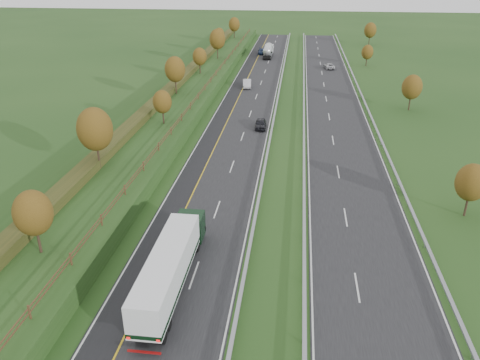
# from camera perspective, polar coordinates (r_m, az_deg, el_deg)

# --- Properties ---
(ground) EXTENTS (400.00, 400.00, 0.00)m
(ground) POSITION_cam_1_polar(r_m,az_deg,el_deg) (80.70, 5.78, 7.00)
(ground) COLOR #204217
(ground) RESTS_ON ground
(near_carriageway) EXTENTS (10.50, 200.00, 0.04)m
(near_carriageway) POSITION_cam_1_polar(r_m,az_deg,el_deg) (85.96, 0.49, 8.28)
(near_carriageway) COLOR black
(near_carriageway) RESTS_ON ground
(far_carriageway) EXTENTS (10.50, 200.00, 0.04)m
(far_carriageway) POSITION_cam_1_polar(r_m,az_deg,el_deg) (85.75, 11.62, 7.72)
(far_carriageway) COLOR black
(far_carriageway) RESTS_ON ground
(hard_shoulder) EXTENTS (3.00, 200.00, 0.04)m
(hard_shoulder) POSITION_cam_1_polar(r_m,az_deg,el_deg) (86.45, -2.00, 8.36)
(hard_shoulder) COLOR black
(hard_shoulder) RESTS_ON ground
(lane_markings) EXTENTS (26.75, 200.00, 0.01)m
(lane_markings) POSITION_cam_1_polar(r_m,az_deg,el_deg) (85.38, 4.80, 8.09)
(lane_markings) COLOR silver
(lane_markings) RESTS_ON near_carriageway
(embankment_left) EXTENTS (12.00, 200.00, 2.00)m
(embankment_left) POSITION_cam_1_polar(r_m,az_deg,el_deg) (88.06, -8.04, 9.11)
(embankment_left) COLOR #204217
(embankment_left) RESTS_ON ground
(hedge_left) EXTENTS (2.20, 180.00, 1.10)m
(hedge_left) POSITION_cam_1_polar(r_m,az_deg,el_deg) (88.18, -9.38, 10.09)
(hedge_left) COLOR #2C3415
(hedge_left) RESTS_ON embankment_left
(fence_left) EXTENTS (0.12, 189.06, 1.20)m
(fence_left) POSITION_cam_1_polar(r_m,az_deg,el_deg) (86.18, -5.24, 10.09)
(fence_left) COLOR #422B19
(fence_left) RESTS_ON embankment_left
(median_barrier_near) EXTENTS (0.32, 200.00, 0.71)m
(median_barrier_near) POSITION_cam_1_polar(r_m,az_deg,el_deg) (85.36, 4.34, 8.50)
(median_barrier_near) COLOR gray
(median_barrier_near) RESTS_ON ground
(median_barrier_far) EXTENTS (0.32, 200.00, 0.71)m
(median_barrier_far) POSITION_cam_1_polar(r_m,az_deg,el_deg) (85.30, 7.80, 8.32)
(median_barrier_far) COLOR gray
(median_barrier_far) RESTS_ON ground
(outer_barrier_far) EXTENTS (0.32, 200.00, 0.71)m
(outer_barrier_far) POSITION_cam_1_polar(r_m,az_deg,el_deg) (86.26, 15.52, 7.83)
(outer_barrier_far) COLOR gray
(outer_barrier_far) RESTS_ON ground
(trees_left) EXTENTS (6.64, 164.30, 7.66)m
(trees_left) POSITION_cam_1_polar(r_m,az_deg,el_deg) (83.49, -8.61, 12.00)
(trees_left) COLOR #2D2116
(trees_left) RESTS_ON embankment_left
(trees_far) EXTENTS (8.45, 118.60, 7.12)m
(trees_far) POSITION_cam_1_polar(r_m,az_deg,el_deg) (114.71, 17.69, 13.59)
(trees_far) COLOR #2D2116
(trees_far) RESTS_ON ground
(box_lorry) EXTENTS (2.58, 16.28, 4.06)m
(box_lorry) POSITION_cam_1_polar(r_m,az_deg,el_deg) (39.40, -8.41, -10.18)
(box_lorry) COLOR black
(box_lorry) RESTS_ON near_carriageway
(road_tanker) EXTENTS (2.40, 11.22, 3.46)m
(road_tanker) POSITION_cam_1_polar(r_m,az_deg,el_deg) (138.91, 3.45, 15.51)
(road_tanker) COLOR silver
(road_tanker) RESTS_ON near_carriageway
(car_dark_near) EXTENTS (1.86, 4.36, 1.47)m
(car_dark_near) POSITION_cam_1_polar(r_m,az_deg,el_deg) (77.16, 2.53, 6.85)
(car_dark_near) COLOR black
(car_dark_near) RESTS_ON near_carriageway
(car_silver_mid) EXTENTS (2.30, 5.14, 1.64)m
(car_silver_mid) POSITION_cam_1_polar(r_m,az_deg,el_deg) (103.64, 0.86, 11.69)
(car_silver_mid) COLOR #B3B2B7
(car_silver_mid) RESTS_ON near_carriageway
(car_small_far) EXTENTS (2.36, 5.09, 1.44)m
(car_small_far) POSITION_cam_1_polar(r_m,az_deg,el_deg) (143.50, 2.65, 15.39)
(car_small_far) COLOR #172747
(car_small_far) RESTS_ON near_carriageway
(car_oncoming) EXTENTS (2.89, 5.13, 1.35)m
(car_oncoming) POSITION_cam_1_polar(r_m,az_deg,el_deg) (124.81, 10.82, 13.50)
(car_oncoming) COLOR #B6B6BB
(car_oncoming) RESTS_ON far_carriageway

